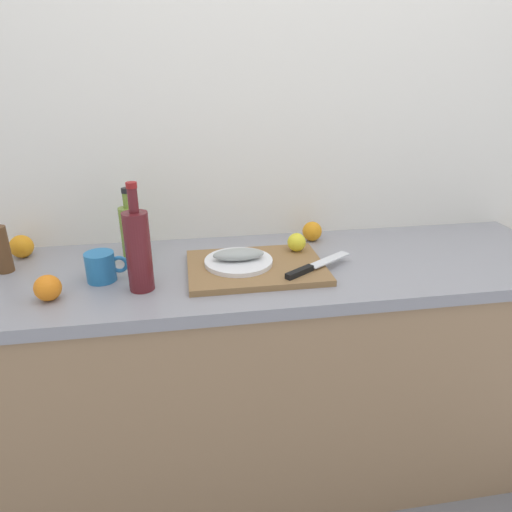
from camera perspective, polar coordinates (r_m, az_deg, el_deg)
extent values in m
plane|color=slate|center=(2.05, 3.25, -24.72)|extent=(12.00, 12.00, 0.00)
cube|color=white|center=(1.73, 1.81, 14.09)|extent=(3.20, 0.05, 2.50)
cube|color=#9E7A56|center=(1.76, 3.57, -15.18)|extent=(2.00, 0.58, 0.86)
cube|color=gray|center=(1.52, 3.97, -1.68)|extent=(2.00, 0.60, 0.04)
cube|color=olive|center=(1.46, 0.00, -1.45)|extent=(0.44, 0.32, 0.02)
cylinder|color=white|center=(1.46, -2.24, -0.71)|extent=(0.22, 0.22, 0.01)
ellipsoid|color=#999E99|center=(1.45, -2.26, 0.21)|extent=(0.17, 0.07, 0.04)
cube|color=silver|center=(1.49, 9.33, -0.46)|extent=(0.17, 0.13, 0.00)
cube|color=black|center=(1.39, 5.59, -2.06)|extent=(0.10, 0.08, 0.02)
sphere|color=yellow|center=(1.56, 5.22, 1.77)|extent=(0.06, 0.06, 0.06)
cylinder|color=olive|center=(1.56, -15.73, 2.61)|extent=(0.06, 0.06, 0.19)
cylinder|color=olive|center=(1.52, -16.21, 6.85)|extent=(0.03, 0.03, 0.05)
cylinder|color=black|center=(1.52, -16.34, 8.05)|extent=(0.03, 0.03, 0.02)
cylinder|color=#59191E|center=(1.34, -14.78, 0.50)|extent=(0.07, 0.07, 0.24)
cylinder|color=#59191E|center=(1.29, -15.46, 6.87)|extent=(0.03, 0.03, 0.07)
cylinder|color=maroon|center=(1.28, -15.66, 8.72)|extent=(0.03, 0.03, 0.02)
cylinder|color=#2672B2|center=(1.46, -19.27, -1.31)|extent=(0.09, 0.09, 0.09)
torus|color=#2672B2|center=(1.45, -17.08, -1.02)|extent=(0.06, 0.01, 0.06)
sphere|color=orange|center=(1.39, -25.08, -3.71)|extent=(0.08, 0.08, 0.08)
sphere|color=orange|center=(1.75, -27.79, 1.10)|extent=(0.08, 0.08, 0.08)
sphere|color=orange|center=(1.72, 7.19, 3.16)|extent=(0.07, 0.07, 0.07)
cylinder|color=brown|center=(1.64, -29.78, 0.71)|extent=(0.05, 0.05, 0.15)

